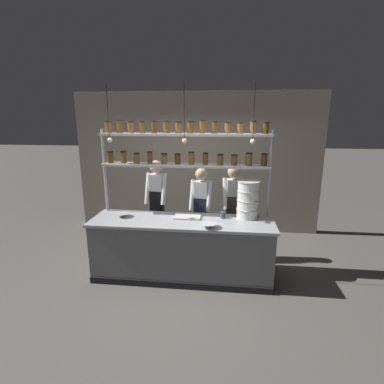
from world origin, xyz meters
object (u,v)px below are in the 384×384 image
(prep_bowl_near_left, at_px, (123,215))
(chef_right, at_px, (233,206))
(cutting_board, at_px, (188,217))
(chef_center, at_px, (201,208))
(serving_cup_front, at_px, (223,215))
(prep_bowl_center_front, at_px, (209,225))
(spice_shelf_unit, at_px, (184,152))
(chef_left, at_px, (157,201))
(container_stack, at_px, (248,199))

(prep_bowl_near_left, bearing_deg, chef_right, 22.43)
(chef_right, distance_m, cutting_board, 0.93)
(chef_center, xyz_separation_m, serving_cup_front, (0.38, -0.50, 0.06))
(cutting_board, relative_size, serving_cup_front, 4.10)
(serving_cup_front, bearing_deg, prep_bowl_center_front, -113.95)
(spice_shelf_unit, height_order, chef_left, spice_shelf_unit)
(container_stack, xyz_separation_m, cutting_board, (-0.90, -0.11, -0.27))
(chef_center, distance_m, prep_bowl_near_left, 1.30)
(container_stack, distance_m, cutting_board, 0.95)
(chef_left, bearing_deg, container_stack, -16.18)
(chef_left, bearing_deg, cutting_board, -42.81)
(chef_right, relative_size, container_stack, 2.86)
(chef_left, height_order, prep_bowl_near_left, chef_left)
(chef_center, xyz_separation_m, cutting_board, (-0.16, -0.53, 0.02))
(prep_bowl_center_front, bearing_deg, chef_center, 101.45)
(chef_left, xyz_separation_m, serving_cup_front, (1.16, -0.61, -0.01))
(cutting_board, height_order, prep_bowl_near_left, prep_bowl_near_left)
(spice_shelf_unit, height_order, prep_bowl_center_front, spice_shelf_unit)
(spice_shelf_unit, relative_size, serving_cup_front, 26.75)
(chef_right, height_order, prep_bowl_center_front, chef_right)
(chef_center, distance_m, chef_right, 0.54)
(chef_right, xyz_separation_m, serving_cup_front, (-0.16, -0.58, 0.03))
(spice_shelf_unit, distance_m, serving_cup_front, 1.12)
(spice_shelf_unit, xyz_separation_m, serving_cup_front, (0.61, -0.17, -0.93))
(prep_bowl_near_left, bearing_deg, prep_bowl_center_front, -13.08)
(prep_bowl_near_left, distance_m, serving_cup_front, 1.53)
(chef_left, relative_size, chef_center, 1.06)
(chef_center, bearing_deg, prep_bowl_near_left, -145.86)
(container_stack, relative_size, cutting_board, 1.43)
(chef_left, relative_size, container_stack, 2.97)
(chef_center, xyz_separation_m, prep_bowl_near_left, (-1.15, -0.61, 0.04))
(spice_shelf_unit, relative_size, prep_bowl_center_front, 10.78)
(chef_right, distance_m, serving_cup_front, 0.60)
(chef_center, relative_size, container_stack, 2.80)
(chef_center, height_order, cutting_board, chef_center)
(chef_left, bearing_deg, prep_bowl_near_left, -113.91)
(chef_right, bearing_deg, serving_cup_front, -112.87)
(prep_bowl_near_left, bearing_deg, spice_shelf_unit, 17.17)
(chef_left, height_order, serving_cup_front, chef_left)
(chef_left, distance_m, chef_right, 1.32)
(spice_shelf_unit, bearing_deg, chef_center, 54.49)
(prep_bowl_center_front, bearing_deg, serving_cup_front, 66.05)
(spice_shelf_unit, xyz_separation_m, chef_center, (0.23, 0.33, -0.99))
(chef_center, relative_size, cutting_board, 3.99)
(chef_right, xyz_separation_m, cutting_board, (-0.69, -0.61, -0.00))
(spice_shelf_unit, distance_m, cutting_board, 0.99)
(chef_right, distance_m, prep_bowl_center_front, 1.06)
(prep_bowl_near_left, bearing_deg, container_stack, 5.92)
(chef_left, height_order, prep_bowl_center_front, chef_left)
(prep_bowl_near_left, bearing_deg, chef_left, 63.25)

